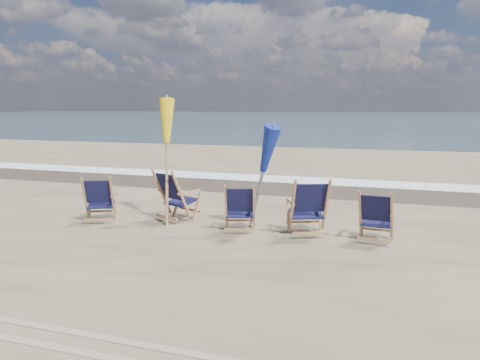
{
  "coord_description": "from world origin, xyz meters",
  "views": [
    {
      "loc": [
        2.71,
        -5.78,
        2.21
      ],
      "look_at": [
        0.0,
        2.2,
        0.9
      ],
      "focal_mm": 35.0,
      "sensor_mm": 36.0,
      "label": 1
    }
  ],
  "objects_px": {
    "beach_chair_4": "(392,218)",
    "umbrella_yellow": "(166,127)",
    "beach_chair_1": "(181,197)",
    "umbrella_blue": "(260,149)",
    "beach_chair_3": "(326,207)",
    "beach_chair_0": "(112,199)",
    "beach_chair_2": "(254,208)"
  },
  "relations": [
    {
      "from": "beach_chair_3",
      "to": "beach_chair_4",
      "type": "bearing_deg",
      "value": 148.43
    },
    {
      "from": "beach_chair_3",
      "to": "umbrella_yellow",
      "type": "height_order",
      "value": "umbrella_yellow"
    },
    {
      "from": "beach_chair_1",
      "to": "umbrella_yellow",
      "type": "bearing_deg",
      "value": 30.39
    },
    {
      "from": "umbrella_blue",
      "to": "beach_chair_1",
      "type": "bearing_deg",
      "value": -179.53
    },
    {
      "from": "beach_chair_1",
      "to": "beach_chair_2",
      "type": "distance_m",
      "value": 1.54
    },
    {
      "from": "beach_chair_4",
      "to": "umbrella_yellow",
      "type": "xyz_separation_m",
      "value": [
        -4.11,
        0.18,
        1.4
      ]
    },
    {
      "from": "beach_chair_0",
      "to": "umbrella_blue",
      "type": "height_order",
      "value": "umbrella_blue"
    },
    {
      "from": "beach_chair_4",
      "to": "umbrella_blue",
      "type": "relative_size",
      "value": 0.45
    },
    {
      "from": "beach_chair_2",
      "to": "beach_chair_3",
      "type": "xyz_separation_m",
      "value": [
        1.24,
        0.16,
        0.07
      ]
    },
    {
      "from": "beach_chair_4",
      "to": "umbrella_blue",
      "type": "height_order",
      "value": "umbrella_blue"
    },
    {
      "from": "beach_chair_4",
      "to": "umbrella_yellow",
      "type": "relative_size",
      "value": 0.37
    },
    {
      "from": "beach_chair_1",
      "to": "beach_chair_4",
      "type": "height_order",
      "value": "beach_chair_1"
    },
    {
      "from": "beach_chair_2",
      "to": "beach_chair_4",
      "type": "distance_m",
      "value": 2.32
    },
    {
      "from": "beach_chair_4",
      "to": "beach_chair_3",
      "type": "bearing_deg",
      "value": -3.98
    },
    {
      "from": "umbrella_yellow",
      "to": "umbrella_blue",
      "type": "xyz_separation_m",
      "value": [
        1.84,
        0.05,
        -0.36
      ]
    },
    {
      "from": "beach_chair_1",
      "to": "beach_chair_4",
      "type": "distance_m",
      "value": 3.85
    },
    {
      "from": "umbrella_yellow",
      "to": "beach_chair_3",
      "type": "bearing_deg",
      "value": -0.32
    },
    {
      "from": "beach_chair_0",
      "to": "umbrella_blue",
      "type": "relative_size",
      "value": 0.46
    },
    {
      "from": "beach_chair_1",
      "to": "beach_chair_3",
      "type": "relative_size",
      "value": 1.0
    },
    {
      "from": "beach_chair_0",
      "to": "beach_chair_4",
      "type": "height_order",
      "value": "beach_chair_0"
    },
    {
      "from": "beach_chair_1",
      "to": "umbrella_blue",
      "type": "distance_m",
      "value": 1.84
    },
    {
      "from": "beach_chair_4",
      "to": "beach_chair_0",
      "type": "bearing_deg",
      "value": 6.14
    },
    {
      "from": "beach_chair_0",
      "to": "umbrella_blue",
      "type": "distance_m",
      "value": 3.06
    },
    {
      "from": "beach_chair_4",
      "to": "umbrella_yellow",
      "type": "bearing_deg",
      "value": 2.12
    },
    {
      "from": "umbrella_blue",
      "to": "beach_chair_4",
      "type": "bearing_deg",
      "value": -5.81
    },
    {
      "from": "beach_chair_0",
      "to": "beach_chair_2",
      "type": "distance_m",
      "value": 2.82
    },
    {
      "from": "beach_chair_3",
      "to": "umbrella_yellow",
      "type": "distance_m",
      "value": 3.31
    },
    {
      "from": "beach_chair_3",
      "to": "umbrella_blue",
      "type": "xyz_separation_m",
      "value": [
        -1.2,
        0.07,
        0.96
      ]
    },
    {
      "from": "beach_chair_1",
      "to": "umbrella_blue",
      "type": "xyz_separation_m",
      "value": [
        1.57,
        0.01,
        0.96
      ]
    },
    {
      "from": "beach_chair_4",
      "to": "umbrella_blue",
      "type": "xyz_separation_m",
      "value": [
        -2.27,
        0.23,
        1.04
      ]
    },
    {
      "from": "beach_chair_3",
      "to": "beach_chair_4",
      "type": "distance_m",
      "value": 1.09
    },
    {
      "from": "beach_chair_3",
      "to": "beach_chair_1",
      "type": "bearing_deg",
      "value": -24.14
    }
  ]
}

